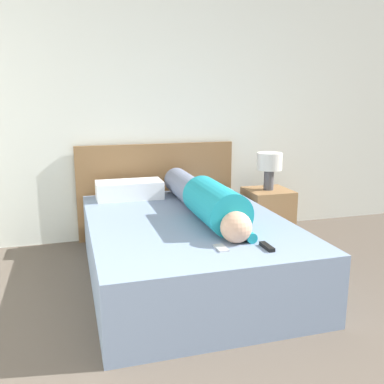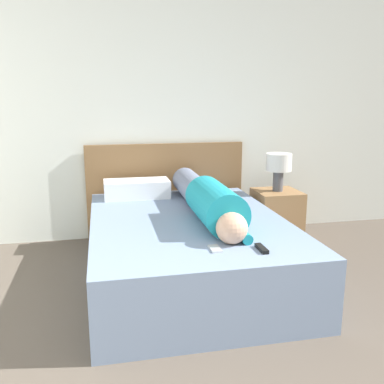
{
  "view_description": "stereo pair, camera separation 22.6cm",
  "coord_description": "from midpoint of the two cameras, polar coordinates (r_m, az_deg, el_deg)",
  "views": [
    {
      "loc": [
        -0.92,
        -0.88,
        1.43
      ],
      "look_at": [
        -0.06,
        2.04,
        0.74
      ],
      "focal_mm": 40.0,
      "sensor_mm": 36.0,
      "label": 1
    },
    {
      "loc": [
        -0.7,
        -0.94,
        1.43
      ],
      "look_at": [
        -0.06,
        2.04,
        0.74
      ],
      "focal_mm": 40.0,
      "sensor_mm": 36.0,
      "label": 2
    }
  ],
  "objects": [
    {
      "name": "wall_back",
      "position": [
        4.37,
        -1.42,
        11.06
      ],
      "size": [
        6.12,
        0.06,
        2.6
      ],
      "color": "silver",
      "rests_on": "ground_plane"
    },
    {
      "name": "pillow_near_headboard",
      "position": [
        4.04,
        -5.79,
        0.42
      ],
      "size": [
        0.61,
        0.3,
        0.16
      ],
      "color": "white",
      "rests_on": "bed"
    },
    {
      "name": "bed",
      "position": [
        3.4,
        1.37,
        -7.6
      ],
      "size": [
        1.48,
        2.05,
        0.49
      ],
      "color": "#7589A8",
      "rests_on": "ground_plane"
    },
    {
      "name": "table_lamp",
      "position": [
        4.24,
        12.99,
        3.5
      ],
      "size": [
        0.25,
        0.25,
        0.37
      ],
      "color": "#4C4C51",
      "rests_on": "nightstand"
    },
    {
      "name": "cell_phone",
      "position": [
        2.69,
        5.51,
        -7.56
      ],
      "size": [
        0.06,
        0.13,
        0.01
      ],
      "color": "#B2B7BC",
      "rests_on": "bed"
    },
    {
      "name": "nightstand",
      "position": [
        4.35,
        12.66,
        -3.19
      ],
      "size": [
        0.43,
        0.42,
        0.52
      ],
      "color": "olive",
      "rests_on": "ground_plane"
    },
    {
      "name": "headboard",
      "position": [
        4.39,
        -2.0,
        0.26
      ],
      "size": [
        1.6,
        0.04,
        0.96
      ],
      "color": "brown",
      "rests_on": "ground_plane"
    },
    {
      "name": "person_lying",
      "position": [
        3.39,
        3.9,
        -0.97
      ],
      "size": [
        0.31,
        1.69,
        0.31
      ],
      "color": "tan",
      "rests_on": "bed"
    },
    {
      "name": "tv_remote",
      "position": [
        2.72,
        11.65,
        -7.42
      ],
      "size": [
        0.04,
        0.15,
        0.02
      ],
      "color": "black",
      "rests_on": "bed"
    }
  ]
}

